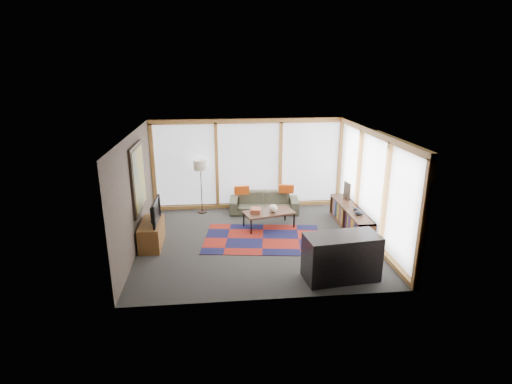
{
  "coord_description": "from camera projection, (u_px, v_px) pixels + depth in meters",
  "views": [
    {
      "loc": [
        -0.93,
        -8.67,
        3.99
      ],
      "look_at": [
        0.0,
        0.4,
        1.1
      ],
      "focal_mm": 28.0,
      "sensor_mm": 36.0,
      "label": 1
    }
  ],
  "objects": [
    {
      "name": "rug",
      "position": [
        263.0,
        239.0,
        9.63
      ],
      "size": [
        3.0,
        2.15,
        0.01
      ],
      "primitive_type": "cube",
      "rotation": [
        0.0,
        0.0,
        -0.14
      ],
      "color": "maroon",
      "rests_on": "ground"
    },
    {
      "name": "floor_lamp",
      "position": [
        201.0,
        187.0,
        11.16
      ],
      "size": [
        0.38,
        0.38,
        1.52
      ],
      "primitive_type": null,
      "color": "black",
      "rests_on": "ground"
    },
    {
      "name": "coffee_table",
      "position": [
        269.0,
        219.0,
        10.28
      ],
      "size": [
        1.38,
        0.94,
        0.42
      ],
      "primitive_type": null,
      "rotation": [
        0.0,
        0.0,
        0.26
      ],
      "color": "#311F14",
      "rests_on": "ground"
    },
    {
      "name": "bookshelf",
      "position": [
        350.0,
        218.0,
        10.15
      ],
      "size": [
        0.42,
        2.3,
        0.57
      ],
      "primitive_type": null,
      "color": "#311F14",
      "rests_on": "ground"
    },
    {
      "name": "bowl_b",
      "position": [
        356.0,
        209.0,
        9.85
      ],
      "size": [
        0.18,
        0.18,
        0.08
      ],
      "primitive_type": "ellipsoid",
      "rotation": [
        0.0,
        0.0,
        -0.22
      ],
      "color": "black",
      "rests_on": "bookshelf"
    },
    {
      "name": "ground",
      "position": [
        258.0,
        241.0,
        9.52
      ],
      "size": [
        5.5,
        5.5,
        0.0
      ],
      "primitive_type": "plane",
      "color": "#2B2B28",
      "rests_on": "ground"
    },
    {
      "name": "bar_counter",
      "position": [
        341.0,
        257.0,
        7.73
      ],
      "size": [
        1.49,
        0.82,
        0.9
      ],
      "primitive_type": "cube",
      "rotation": [
        0.0,
        0.0,
        0.11
      ],
      "color": "black",
      "rests_on": "ground"
    },
    {
      "name": "room_envelope",
      "position": [
        276.0,
        172.0,
        9.64
      ],
      "size": [
        5.52,
        5.02,
        2.62
      ],
      "color": "#3D342E",
      "rests_on": "ground"
    },
    {
      "name": "tv_console",
      "position": [
        152.0,
        234.0,
        9.22
      ],
      "size": [
        0.47,
        1.13,
        0.57
      ],
      "primitive_type": "cube",
      "color": "brown",
      "rests_on": "ground"
    },
    {
      "name": "vase",
      "position": [
        273.0,
        208.0,
        10.18
      ],
      "size": [
        0.25,
        0.25,
        0.2
      ],
      "primitive_type": "ellipsoid",
      "rotation": [
        0.0,
        0.0,
        0.08
      ],
      "color": "beige",
      "rests_on": "coffee_table"
    },
    {
      "name": "pillow_left",
      "position": [
        242.0,
        190.0,
        11.12
      ],
      "size": [
        0.43,
        0.16,
        0.23
      ],
      "primitive_type": "cube",
      "rotation": [
        0.0,
        0.0,
        0.08
      ],
      "color": "#B33F0C",
      "rests_on": "sofa"
    },
    {
      "name": "sofa",
      "position": [
        264.0,
        203.0,
        11.32
      ],
      "size": [
        2.01,
        0.95,
        0.57
      ],
      "primitive_type": "imported",
      "rotation": [
        0.0,
        0.0,
        -0.1
      ],
      "color": "#393C2C",
      "rests_on": "ground"
    },
    {
      "name": "pillow_right",
      "position": [
        286.0,
        189.0,
        11.23
      ],
      "size": [
        0.44,
        0.23,
        0.23
      ],
      "primitive_type": "cube",
      "rotation": [
        0.0,
        0.0,
        -0.26
      ],
      "color": "#B33F0C",
      "rests_on": "sofa"
    },
    {
      "name": "book_stack",
      "position": [
        256.0,
        210.0,
        10.17
      ],
      "size": [
        0.31,
        0.36,
        0.1
      ],
      "primitive_type": "cube",
      "rotation": [
        0.0,
        0.0,
        -0.2
      ],
      "color": "#9B472F",
      "rests_on": "coffee_table"
    },
    {
      "name": "television",
      "position": [
        152.0,
        211.0,
        9.06
      ],
      "size": [
        0.14,
        0.93,
        0.54
      ],
      "primitive_type": "imported",
      "rotation": [
        0.0,
        0.0,
        1.56
      ],
      "color": "black",
      "rests_on": "tv_console"
    },
    {
      "name": "bowl_a",
      "position": [
        359.0,
        213.0,
        9.56
      ],
      "size": [
        0.23,
        0.23,
        0.11
      ],
      "primitive_type": "ellipsoid",
      "rotation": [
        0.0,
        0.0,
        0.07
      ],
      "color": "black",
      "rests_on": "bookshelf"
    },
    {
      "name": "shelf_picture",
      "position": [
        347.0,
        190.0,
        10.71
      ],
      "size": [
        0.08,
        0.34,
        0.44
      ],
      "primitive_type": "cube",
      "rotation": [
        0.0,
        0.0,
        0.13
      ],
      "color": "black",
      "rests_on": "bookshelf"
    }
  ]
}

